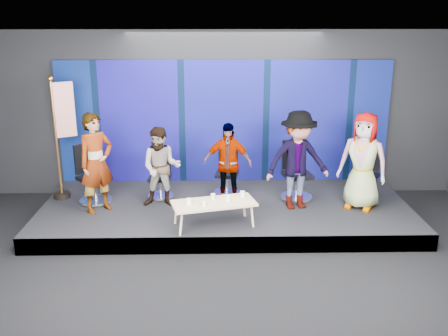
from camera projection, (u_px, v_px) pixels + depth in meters
The scene contains 21 objects.
ground at pixel (230, 285), 7.31m from camera, with size 10.00×10.00×0.00m, color black.
room_walls at pixel (231, 123), 6.58m from camera, with size 10.02×8.02×3.51m.
riser at pixel (226, 211), 9.65m from camera, with size 7.00×3.00×0.30m, color black.
backdrop at pixel (224, 122), 10.60m from camera, with size 7.00×0.08×2.60m, color #061E4E.
chair_a at pixel (93, 183), 9.62m from camera, with size 0.91×0.91×1.14m.
panelist_a at pixel (96, 163), 9.02m from camera, with size 0.67×0.44×1.84m, color black.
chair_b at pixel (160, 182), 9.91m from camera, with size 0.56×0.56×0.94m.
panelist_b at pixel (161, 167), 9.30m from camera, with size 0.74×0.58×1.52m, color black.
chair_c at pixel (227, 178), 10.10m from camera, with size 0.63×0.63×0.97m.
panelist_c at pixel (227, 163), 9.49m from camera, with size 0.92×0.38×1.57m, color black.
chair_d at pixel (296, 180), 9.81m from camera, with size 0.75×0.75×1.14m.
panelist_d at pixel (298, 160), 9.17m from camera, with size 1.19×0.69×1.85m, color black.
chair_e at pixel (364, 181), 9.78m from camera, with size 0.87×0.87×1.12m.
panelist_e at pixel (363, 161), 9.17m from camera, with size 0.89×0.58×1.82m, color black.
coffee_table at pixel (214, 204), 8.51m from camera, with size 1.52×0.93×0.43m.
mug_a at pixel (189, 201), 8.38m from camera, with size 0.09×0.09×0.10m, color silver.
mug_b at pixel (204, 203), 8.33m from camera, with size 0.07×0.07×0.09m, color silver.
mug_c at pixel (213, 196), 8.63m from camera, with size 0.08×0.08×0.09m, color silver.
mug_d at pixel (228, 198), 8.54m from camera, with size 0.08×0.08×0.10m, color silver.
mug_e at pixel (242, 194), 8.73m from camera, with size 0.09×0.09×0.10m, color silver.
flag_stand at pixel (62, 134), 9.61m from camera, with size 0.52×0.37×2.41m.
Camera 1 is at (-0.22, -6.46, 3.83)m, focal length 40.00 mm.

